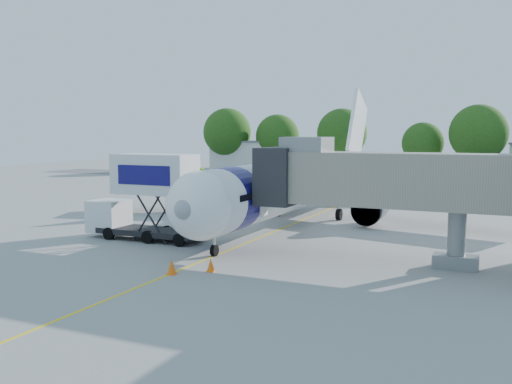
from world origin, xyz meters
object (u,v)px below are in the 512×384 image
at_px(aircraft, 300,183).
at_px(ground_tug, 195,277).
at_px(jet_bridge, 369,180).
at_px(catering_hiloader, 147,197).

relative_size(aircraft, ground_tug, 9.76).
height_order(aircraft, ground_tug, aircraft).
bearing_deg(ground_tug, jet_bridge, 66.40).
bearing_deg(catering_hiloader, ground_tug, -45.92).
distance_m(aircraft, catering_hiloader, 12.77).
relative_size(aircraft, jet_bridge, 2.71).
bearing_deg(jet_bridge, aircraft, 125.70).
height_order(jet_bridge, ground_tug, jet_bridge).
bearing_deg(ground_tug, catering_hiloader, 138.50).
relative_size(jet_bridge, catering_hiloader, 1.63).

